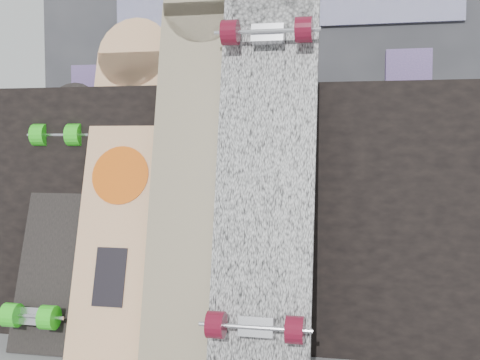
% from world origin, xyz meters
% --- Properties ---
extents(vendor_table, '(1.60, 0.60, 0.80)m').
position_xyz_m(vendor_table, '(0.00, 0.50, 0.40)').
color(vendor_table, black).
rests_on(vendor_table, ground).
extents(booth, '(2.40, 0.22, 2.20)m').
position_xyz_m(booth, '(0.00, 1.35, 1.10)').
color(booth, '#303034').
rests_on(booth, ground).
extents(merch_box_purple, '(0.18, 0.12, 0.10)m').
position_xyz_m(merch_box_purple, '(-0.55, 0.51, 0.85)').
color(merch_box_purple, '#413872').
rests_on(merch_box_purple, vendor_table).
extents(merch_box_small, '(0.14, 0.14, 0.12)m').
position_xyz_m(merch_box_small, '(0.52, 0.50, 0.86)').
color(merch_box_small, '#413872').
rests_on(merch_box_small, vendor_table).
extents(merch_box_flat, '(0.22, 0.10, 0.06)m').
position_xyz_m(merch_box_flat, '(-0.03, 0.59, 0.83)').
color(merch_box_flat, '#D1B78C').
rests_on(merch_box_flat, vendor_table).
extents(longboard_geisha, '(0.24, 0.31, 1.03)m').
position_xyz_m(longboard_geisha, '(-0.33, 0.17, 0.54)').
color(longboard_geisha, beige).
rests_on(longboard_geisha, ground).
extents(longboard_celtic, '(0.26, 0.28, 1.17)m').
position_xyz_m(longboard_celtic, '(-0.08, 0.12, 0.62)').
color(longboard_celtic, beige).
rests_on(longboard_celtic, ground).
extents(longboard_cascadia, '(0.27, 0.33, 1.20)m').
position_xyz_m(longboard_cascadia, '(0.12, 0.09, 0.63)').
color(longboard_cascadia, silver).
rests_on(longboard_cascadia, ground).
extents(skateboard_dark, '(0.19, 0.35, 0.83)m').
position_xyz_m(skateboard_dark, '(-0.56, 0.17, 0.42)').
color(skateboard_dark, black).
rests_on(skateboard_dark, ground).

